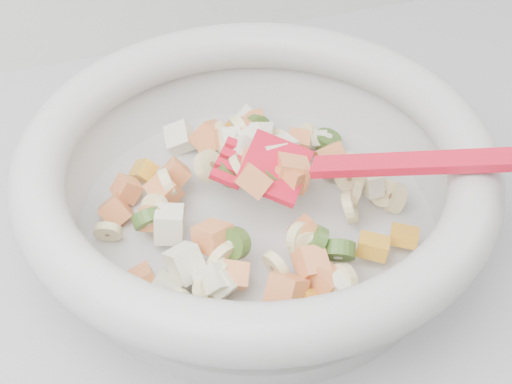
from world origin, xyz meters
name	(u,v)px	position (x,y,z in m)	size (l,w,h in m)	color
mixing_bowl	(256,183)	(0.00, 1.42, 0.96)	(0.39, 0.37, 0.13)	#B6B7B5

